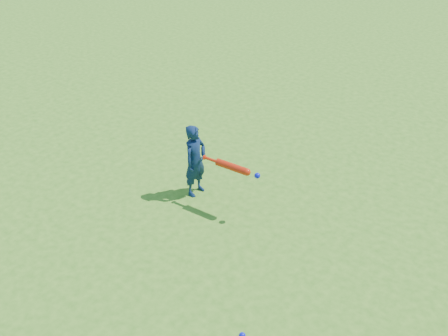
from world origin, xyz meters
name	(u,v)px	position (x,y,z in m)	size (l,w,h in m)	color
ground	(136,195)	(0.00, 0.00, 0.00)	(80.00, 80.00, 0.00)	#3C751C
child	(195,161)	(0.68, 0.60, 0.56)	(0.41, 0.27, 1.12)	#0E2042
ground_ball_blue	(242,336)	(2.78, -1.18, 0.04)	(0.07, 0.07, 0.07)	#0B11C5
bat_swing	(234,168)	(1.39, 0.58, 0.72)	(0.91, 0.13, 0.10)	red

